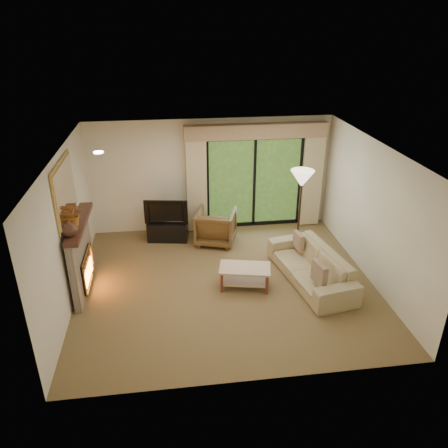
{
  "coord_description": "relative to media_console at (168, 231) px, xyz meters",
  "views": [
    {
      "loc": [
        -0.98,
        -6.96,
        4.59
      ],
      "look_at": [
        0.0,
        0.3,
        1.1
      ],
      "focal_mm": 35.0,
      "sensor_mm": 36.0,
      "label": 1
    }
  ],
  "objects": [
    {
      "name": "media_console",
      "position": [
        0.0,
        0.0,
        0.0
      ],
      "size": [
        0.94,
        0.54,
        0.44
      ],
      "primitive_type": "cube",
      "rotation": [
        0.0,
        0.0,
        -0.16
      ],
      "color": "black",
      "rests_on": "floor"
    },
    {
      "name": "curtain_left",
      "position": [
        0.71,
        0.39,
        0.98
      ],
      "size": [
        0.45,
        0.18,
        2.35
      ],
      "primitive_type": "cube",
      "color": "beige",
      "rests_on": "floor"
    },
    {
      "name": "branches",
      "position": [
        -1.55,
        -1.96,
        1.37
      ],
      "size": [
        0.42,
        0.38,
        0.44
      ],
      "primitive_type": "imported",
      "rotation": [
        0.0,
        0.0,
        -0.09
      ],
      "color": "#AB6120",
      "rests_on": "fireplace"
    },
    {
      "name": "sofa",
      "position": [
        2.66,
        -2.07,
        0.1
      ],
      "size": [
        1.22,
        2.3,
        0.64
      ],
      "primitive_type": "imported",
      "rotation": [
        0.0,
        0.0,
        -1.4
      ],
      "color": "tan",
      "rests_on": "floor"
    },
    {
      "name": "wall_front",
      "position": [
        1.06,
        -4.45,
        1.08
      ],
      "size": [
        5.0,
        0.0,
        5.0
      ],
      "primitive_type": "plane",
      "rotation": [
        -1.57,
        0.0,
        0.0
      ],
      "color": "silver",
      "rests_on": "ground"
    },
    {
      "name": "cornice",
      "position": [
        2.06,
        0.41,
        2.1
      ],
      "size": [
        3.2,
        0.24,
        0.32
      ],
      "primitive_type": "cube",
      "color": "tan",
      "rests_on": "wall_back"
    },
    {
      "name": "wall_back",
      "position": [
        1.06,
        0.55,
        1.08
      ],
      "size": [
        5.0,
        0.0,
        5.0
      ],
      "primitive_type": "plane",
      "rotation": [
        1.57,
        0.0,
        0.0
      ],
      "color": "silver",
      "rests_on": "ground"
    },
    {
      "name": "pillow_far",
      "position": [
        2.59,
        -1.44,
        0.31
      ],
      "size": [
        0.15,
        0.35,
        0.34
      ],
      "primitive_type": "cube",
      "rotation": [
        0.0,
        0.0,
        0.17
      ],
      "color": "brown",
      "rests_on": "sofa"
    },
    {
      "name": "curtain_right",
      "position": [
        3.41,
        0.39,
        0.98
      ],
      "size": [
        0.45,
        0.18,
        2.35
      ],
      "primitive_type": "cube",
      "color": "beige",
      "rests_on": "floor"
    },
    {
      "name": "fireplace",
      "position": [
        -1.57,
        -1.75,
        0.46
      ],
      "size": [
        0.24,
        1.7,
        1.37
      ],
      "primitive_type": null,
      "color": "gray",
      "rests_on": "floor"
    },
    {
      "name": "floor",
      "position": [
        1.06,
        -1.95,
        -0.22
      ],
      "size": [
        5.5,
        5.5,
        0.0
      ],
      "primitive_type": "plane",
      "color": "brown",
      "rests_on": "ground"
    },
    {
      "name": "pillow_near",
      "position": [
        2.59,
        -2.7,
        0.32
      ],
      "size": [
        0.17,
        0.42,
        0.4
      ],
      "primitive_type": "cube",
      "rotation": [
        0.0,
        0.0,
        0.17
      ],
      "color": "brown",
      "rests_on": "sofa"
    },
    {
      "name": "armchair",
      "position": [
        1.06,
        -0.27,
        0.16
      ],
      "size": [
        1.04,
        1.05,
        0.77
      ],
      "primitive_type": "imported",
      "rotation": [
        0.0,
        0.0,
        2.84
      ],
      "color": "brown",
      "rests_on": "floor"
    },
    {
      "name": "sliding_door",
      "position": [
        2.06,
        0.5,
        0.88
      ],
      "size": [
        2.26,
        0.1,
        2.16
      ],
      "primitive_type": null,
      "color": "black",
      "rests_on": "floor"
    },
    {
      "name": "ceiling",
      "position": [
        1.06,
        -1.95,
        2.38
      ],
      "size": [
        5.5,
        5.5,
        0.0
      ],
      "primitive_type": "plane",
      "rotation": [
        3.14,
        0.0,
        0.0
      ],
      "color": "white",
      "rests_on": "ground"
    },
    {
      "name": "wall_right",
      "position": [
        3.81,
        -1.95,
        1.08
      ],
      "size": [
        0.0,
        5.0,
        5.0
      ],
      "primitive_type": "plane",
      "rotation": [
        1.57,
        0.0,
        -1.57
      ],
      "color": "silver",
      "rests_on": "ground"
    },
    {
      "name": "mirror",
      "position": [
        -1.66,
        -1.75,
        1.73
      ],
      "size": [
        0.07,
        1.45,
        1.02
      ],
      "primitive_type": null,
      "color": "#C19446",
      "rests_on": "wall_left"
    },
    {
      "name": "vase",
      "position": [
        -1.55,
        -2.31,
        1.29
      ],
      "size": [
        0.27,
        0.27,
        0.28
      ],
      "primitive_type": "imported",
      "rotation": [
        0.0,
        0.0,
        -0.03
      ],
      "color": "#43261C",
      "rests_on": "fireplace"
    },
    {
      "name": "coffee_table",
      "position": [
        1.38,
        -2.12,
        -0.01
      ],
      "size": [
        1.02,
        0.7,
        0.42
      ],
      "primitive_type": null,
      "rotation": [
        0.0,
        0.0,
        -0.22
      ],
      "color": "tan",
      "rests_on": "floor"
    },
    {
      "name": "wall_left",
      "position": [
        -1.69,
        -1.95,
        1.08
      ],
      "size": [
        0.0,
        5.0,
        5.0
      ],
      "primitive_type": "plane",
      "rotation": [
        1.57,
        0.0,
        1.57
      ],
      "color": "silver",
      "rests_on": "ground"
    },
    {
      "name": "tv",
      "position": [
        0.0,
        0.0,
        0.5
      ],
      "size": [
        0.97,
        0.28,
        0.55
      ],
      "primitive_type": "imported",
      "rotation": [
        0.0,
        0.0,
        -0.16
      ],
      "color": "black",
      "rests_on": "media_console"
    },
    {
      "name": "floor_lamp",
      "position": [
        2.76,
        -0.83,
        0.68
      ],
      "size": [
        0.56,
        0.56,
        1.8
      ],
      "primitive_type": null,
      "rotation": [
        0.0,
        0.0,
        -0.17
      ],
      "color": "beige",
      "rests_on": "floor"
    }
  ]
}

